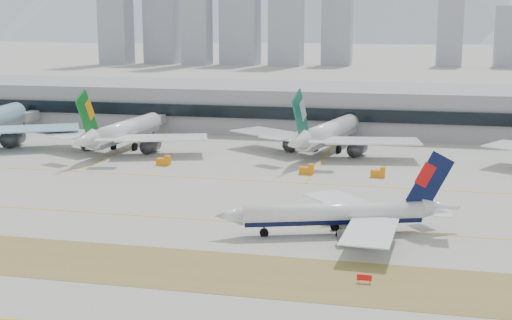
% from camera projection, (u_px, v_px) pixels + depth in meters
% --- Properties ---
extents(ground, '(3000.00, 3000.00, 0.00)m').
position_uv_depth(ground, '(194.00, 212.00, 142.63)').
color(ground, gray).
rests_on(ground, ground).
extents(taxiing_airliner, '(43.51, 36.93, 15.08)m').
position_uv_depth(taxiing_airliner, '(342.00, 214.00, 127.36)').
color(taxiing_airliner, white).
rests_on(taxiing_airliner, ground).
extents(widebody_eva, '(56.49, 55.30, 20.16)m').
position_uv_depth(widebody_eva, '(122.00, 132.00, 208.18)').
color(widebody_eva, white).
rests_on(widebody_eva, ground).
extents(widebody_cathay, '(56.46, 56.16, 20.61)m').
position_uv_depth(widebody_cathay, '(326.00, 134.00, 204.50)').
color(widebody_cathay, white).
rests_on(widebody_cathay, ground).
extents(terminal, '(280.00, 43.10, 15.00)m').
position_uv_depth(terminal, '(293.00, 107.00, 250.95)').
color(terminal, gray).
rests_on(terminal, ground).
extents(hold_sign_right, '(2.20, 0.15, 1.35)m').
position_uv_depth(hold_sign_right, '(364.00, 278.00, 103.89)').
color(hold_sign_right, red).
rests_on(hold_sign_right, ground).
extents(gse_b, '(3.55, 2.00, 2.60)m').
position_uv_depth(gse_b, '(164.00, 161.00, 187.97)').
color(gse_b, orange).
rests_on(gse_b, ground).
extents(gse_c, '(3.55, 2.00, 2.60)m').
position_uv_depth(gse_c, '(379.00, 173.00, 173.70)').
color(gse_c, orange).
rests_on(gse_c, ground).
extents(gse_extra, '(3.55, 2.00, 2.60)m').
position_uv_depth(gse_extra, '(307.00, 170.00, 177.04)').
color(gse_extra, orange).
rests_on(gse_extra, ground).
extents(city_skyline, '(342.00, 49.80, 140.00)m').
position_uv_depth(city_skyline, '(238.00, 4.00, 589.81)').
color(city_skyline, '#8F94A3').
rests_on(city_skyline, ground).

